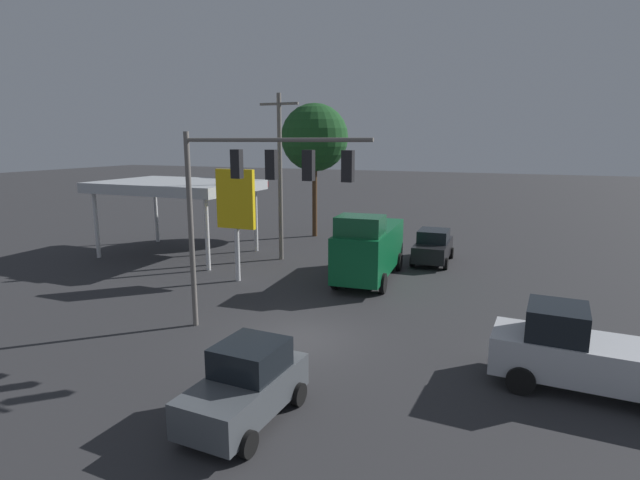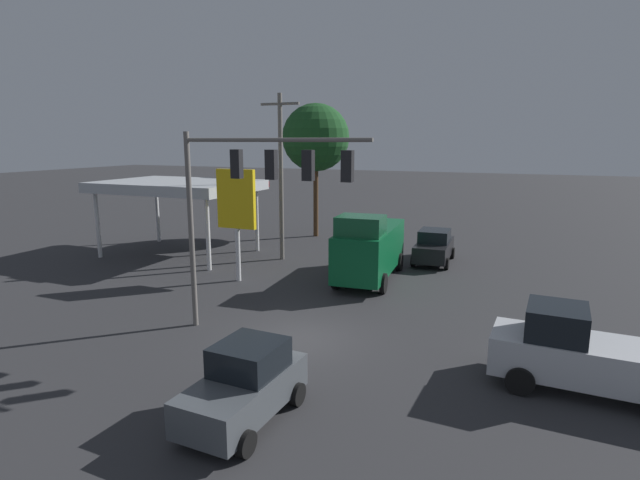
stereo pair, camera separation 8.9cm
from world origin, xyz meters
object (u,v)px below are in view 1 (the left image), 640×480
object	(u,v)px
utility_pole	(280,174)
delivery_truck	(369,247)
price_sign	(236,204)
street_tree	(315,138)
traffic_signal_assembly	(255,184)
sedan_far	(433,246)
pickup_parked	(583,353)
hatchback_crossing	(246,385)

from	to	relation	value
utility_pole	delivery_truck	bearing A→B (deg)	159.04
price_sign	delivery_truck	xyz separation A→B (m)	(-6.07, -2.69, -2.24)
street_tree	traffic_signal_assembly	bearing A→B (deg)	106.99
utility_pole	street_tree	size ratio (longest dim) A/B	1.00
price_sign	delivery_truck	bearing A→B (deg)	-156.12
traffic_signal_assembly	sedan_far	bearing A→B (deg)	-105.86
traffic_signal_assembly	utility_pole	xyz separation A→B (m)	(4.65, -11.03, -0.44)
price_sign	delivery_truck	world-z (taller)	price_sign
traffic_signal_assembly	street_tree	size ratio (longest dim) A/B	0.76
utility_pole	sedan_far	bearing A→B (deg)	-162.48
price_sign	pickup_parked	distance (m)	16.45
utility_pole	sedan_far	xyz separation A→B (m)	(-8.55, -2.70, -4.16)
sedan_far	utility_pole	bearing A→B (deg)	-74.27
sedan_far	traffic_signal_assembly	bearing A→B (deg)	-17.64
utility_pole	hatchback_crossing	xyz separation A→B (m)	(-7.13, 16.04, -4.16)
hatchback_crossing	street_tree	world-z (taller)	street_tree
delivery_truck	street_tree	xyz separation A→B (m)	(7.20, -9.94, 5.49)
traffic_signal_assembly	sedan_far	world-z (taller)	traffic_signal_assembly
utility_pole	delivery_truck	distance (m)	7.44
traffic_signal_assembly	sedan_far	size ratio (longest dim) A/B	1.65
delivery_truck	price_sign	bearing A→B (deg)	-70.08
pickup_parked	street_tree	xyz separation A→B (m)	(16.17, -18.65, 6.08)
delivery_truck	traffic_signal_assembly	bearing A→B (deg)	-13.94
traffic_signal_assembly	sedan_far	xyz separation A→B (m)	(-3.90, -13.72, -4.60)
delivery_truck	hatchback_crossing	world-z (taller)	delivery_truck
price_sign	pickup_parked	size ratio (longest dim) A/B	1.06
hatchback_crossing	street_tree	distance (m)	25.75
hatchback_crossing	delivery_truck	bearing A→B (deg)	-173.37
price_sign	hatchback_crossing	size ratio (longest dim) A/B	1.45
pickup_parked	traffic_signal_assembly	bearing A→B (deg)	2.72
price_sign	sedan_far	size ratio (longest dim) A/B	1.27
utility_pole	sedan_far	distance (m)	9.88
utility_pole	price_sign	size ratio (longest dim) A/B	1.71
utility_pole	street_tree	bearing A→B (deg)	-82.25
utility_pole	street_tree	xyz separation A→B (m)	(1.03, -7.57, 2.08)
utility_pole	hatchback_crossing	size ratio (longest dim) A/B	2.49
price_sign	pickup_parked	bearing A→B (deg)	158.18
pickup_parked	hatchback_crossing	size ratio (longest dim) A/B	1.37
delivery_truck	hatchback_crossing	size ratio (longest dim) A/B	1.79
utility_pole	street_tree	world-z (taller)	utility_pole
pickup_parked	sedan_far	size ratio (longest dim) A/B	1.19
traffic_signal_assembly	sedan_far	distance (m)	14.99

